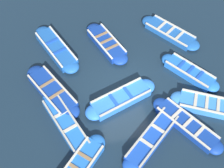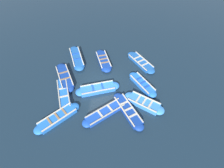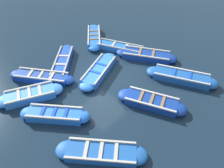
% 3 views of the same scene
% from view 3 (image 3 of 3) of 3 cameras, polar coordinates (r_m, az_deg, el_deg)
% --- Properties ---
extents(ground_plane, '(120.00, 120.00, 0.00)m').
position_cam_3_polar(ground_plane, '(12.19, -2.86, 1.35)').
color(ground_plane, '#162838').
extents(boat_broadside, '(3.89, 2.26, 0.45)m').
position_cam_3_polar(boat_broadside, '(12.57, 17.67, 1.72)').
color(boat_broadside, '#1E59AD').
rests_on(boat_broadside, ground).
extents(boat_near_quay, '(3.50, 2.58, 0.42)m').
position_cam_3_polar(boat_near_quay, '(12.61, -17.91, 1.73)').
color(boat_near_quay, navy).
rests_on(boat_near_quay, ground).
extents(boat_tucked, '(3.78, 2.54, 0.44)m').
position_cam_3_polar(boat_tucked, '(13.87, 8.95, 7.42)').
color(boat_tucked, navy).
rests_on(boat_tucked, ground).
extents(boat_mid_row, '(3.05, 2.52, 0.44)m').
position_cam_3_polar(boat_mid_row, '(10.38, -14.68, -7.79)').
color(boat_mid_row, blue).
rests_on(boat_mid_row, ground).
extents(boat_alongside, '(3.81, 2.05, 0.40)m').
position_cam_3_polar(boat_alongside, '(14.50, 2.03, 9.48)').
color(boat_alongside, blue).
rests_on(boat_alongside, ground).
extents(boat_bow_out, '(3.43, 2.87, 0.37)m').
position_cam_3_polar(boat_bow_out, '(8.97, -2.85, -17.42)').
color(boat_bow_out, '#1E59AD').
rests_on(boat_bow_out, ground).
extents(boat_drifting, '(2.99, 3.40, 0.39)m').
position_cam_3_polar(boat_drifting, '(13.47, -12.81, 5.56)').
color(boat_drifting, '#1947B7').
rests_on(boat_drifting, ground).
extents(boat_outer_left, '(1.98, 3.75, 0.43)m').
position_cam_3_polar(boat_outer_left, '(12.47, -3.43, 3.50)').
color(boat_outer_left, blue).
rests_on(boat_outer_left, ground).
extents(boat_end_of_row, '(3.12, 3.05, 0.43)m').
position_cam_3_polar(boat_end_of_row, '(15.72, -4.73, 12.13)').
color(boat_end_of_row, blue).
rests_on(boat_end_of_row, ground).
extents(boat_outer_right, '(3.49, 2.00, 0.43)m').
position_cam_3_polar(boat_outer_right, '(10.78, 10.25, -4.60)').
color(boat_outer_right, navy).
rests_on(boat_outer_right, ground).
extents(boat_inner_gap, '(2.28, 3.32, 0.45)m').
position_cam_3_polar(boat_inner_gap, '(11.68, -20.59, -2.72)').
color(boat_inner_gap, '#3884E0').
rests_on(boat_inner_gap, ground).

